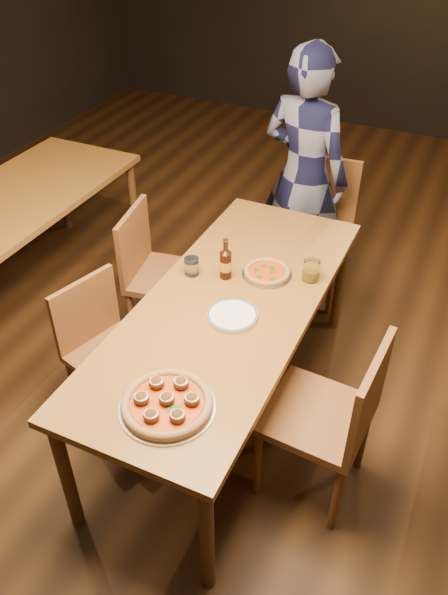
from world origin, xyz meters
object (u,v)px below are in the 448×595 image
at_px(table_left, 3,215).
at_px(diner, 304,176).
at_px(chair_main_nw, 113,354).
at_px(chair_end, 313,232).
at_px(amber_glass, 311,270).
at_px(chair_main_e, 317,414).
at_px(pizza_margherita, 267,272).
at_px(plate_stack, 232,316).
at_px(chair_main_sw, 167,276).
at_px(table_main, 228,314).
at_px(beer_bottle, 226,264).
at_px(water_glass, 192,266).
at_px(pizza_meatball, 167,403).

bearing_deg(table_left, diner, 31.47).
bearing_deg(table_left, chair_main_nw, -26.05).
bearing_deg(chair_end, table_left, -155.19).
height_order(table_left, amber_glass, amber_glass).
bearing_deg(chair_main_e, table_left, -100.22).
xyz_separation_m(pizza_margherita, plate_stack, (-0.02, -0.40, -0.01)).
height_order(chair_main_sw, pizza_margherita, chair_main_sw).
height_order(table_main, chair_main_sw, chair_main_sw).
relative_size(chair_main_sw, diner, 0.55).
xyz_separation_m(chair_main_e, beer_bottle, (-0.67, 0.45, 0.35)).
xyz_separation_m(table_main, chair_main_sw, (-0.60, 0.42, -0.22)).
bearing_deg(table_left, water_glass, -6.19).
xyz_separation_m(chair_main_e, plate_stack, (-0.50, 0.17, 0.28)).
relative_size(chair_main_nw, chair_end, 0.87).
xyz_separation_m(plate_stack, diner, (-0.13, 1.40, 0.07)).
height_order(chair_main_e, plate_stack, chair_main_e).
height_order(table_main, beer_bottle, beer_bottle).
height_order(chair_main_nw, chair_end, chair_end).
bearing_deg(chair_end, beer_bottle, -102.09).
relative_size(chair_main_nw, beer_bottle, 3.80).
bearing_deg(plate_stack, pizza_margherita, 87.39).
bearing_deg(chair_end, water_glass, -110.28).
relative_size(chair_main_e, pizza_margherita, 3.71).
bearing_deg(pizza_meatball, chair_main_nw, 143.48).
relative_size(water_glass, amber_glass, 0.87).
bearing_deg(chair_main_sw, amber_glass, -103.40).
height_order(table_main, water_glass, water_glass).
bearing_deg(diner, table_left, 44.78).
bearing_deg(amber_glass, plate_stack, -117.35).
height_order(pizza_margherita, diner, diner).
distance_m(chair_main_e, water_glass, 0.98).
distance_m(amber_glass, diner, 1.01).
height_order(chair_main_nw, plate_stack, chair_main_nw).
height_order(chair_end, water_glass, chair_end).
bearing_deg(plate_stack, chair_main_sw, 142.17).
bearing_deg(table_main, amber_glass, 50.22).
relative_size(plate_stack, beer_bottle, 1.06).
xyz_separation_m(pizza_meatball, diner, (-0.12, 2.01, 0.06)).
xyz_separation_m(table_left, chair_main_nw, (1.16, -0.57, -0.26)).
bearing_deg(plate_stack, chair_main_nw, -163.81).
bearing_deg(diner, amber_glass, 124.25).
relative_size(chair_end, diner, 0.58).
xyz_separation_m(chair_main_nw, pizza_margherita, (0.62, 0.57, 0.34)).
distance_m(table_left, chair_end, 2.00).
xyz_separation_m(pizza_margherita, diner, (-0.14, 1.00, 0.07)).
xyz_separation_m(pizza_meatball, water_glass, (-0.33, 0.86, 0.02)).
xyz_separation_m(table_main, pizza_margherita, (0.08, 0.30, 0.09)).
relative_size(chair_main_sw, water_glass, 9.65).
distance_m(chair_main_sw, chair_end, 1.05).
bearing_deg(chair_main_sw, chair_main_nw, 175.38).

